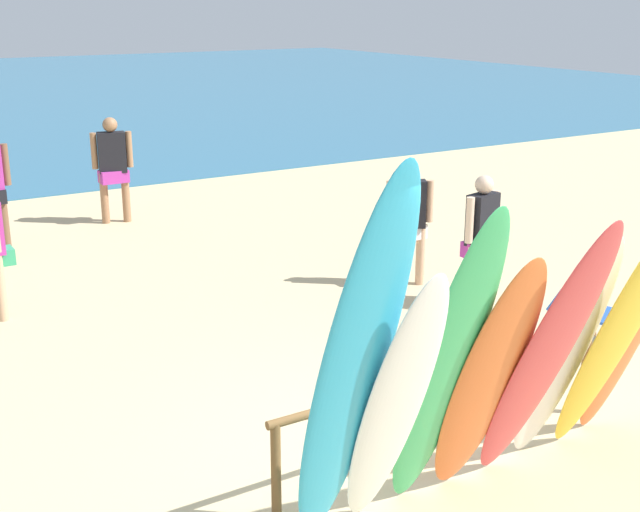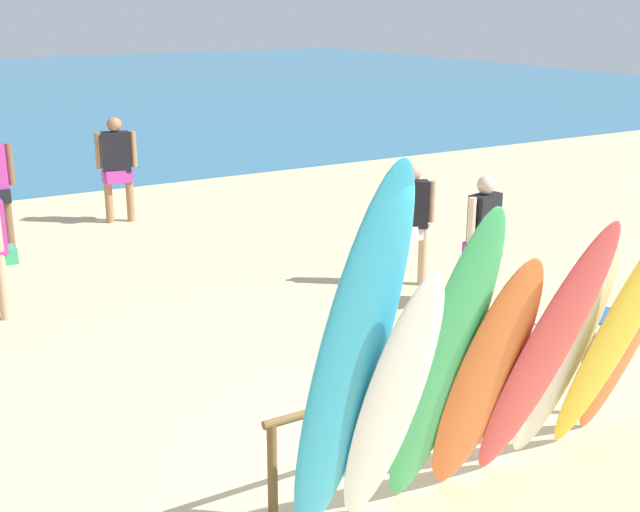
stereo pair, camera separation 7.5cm
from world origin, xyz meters
name	(u,v)px [view 2 (the right image)]	position (x,y,z in m)	size (l,w,h in m)	color
ground	(32,166)	(0.00, 14.00, 0.00)	(60.00, 60.00, 0.00)	#D3BC8C
surfboard_rack	(448,390)	(0.00, 0.00, 0.59)	(3.11, 0.07, 0.76)	brown
surfboard_teal_0	(348,371)	(-1.33, -0.68, 1.34)	(0.54, 0.08, 2.79)	#289EC6
surfboard_white_1	(390,406)	(-0.98, -0.62, 0.99)	(0.47, 0.08, 2.10)	white
surfboard_green_2	(442,369)	(-0.60, -0.64, 1.17)	(0.48, 0.06, 2.47)	#38B266
surfboard_orange_3	(484,381)	(-0.21, -0.62, 0.98)	(0.55, 0.08, 2.07)	orange
surfboard_red_4	(543,358)	(0.22, -0.71, 1.08)	(0.55, 0.07, 2.33)	#D13D42
surfboard_white_5	(564,352)	(0.63, -0.53, 0.97)	(0.57, 0.06, 2.03)	white
surfboard_yellow_6	(620,328)	(0.98, -0.71, 1.15)	(0.49, 0.08, 2.45)	yellow
beachgoer_photographing	(484,232)	(2.52, 2.49, 0.89)	(0.57, 0.29, 1.55)	beige
beachgoer_midbeach	(117,162)	(0.16, 8.43, 0.97)	(0.62, 0.31, 1.68)	#9E704C
beachgoer_near_rack	(412,216)	(2.29, 3.54, 0.88)	(0.52, 0.36, 1.54)	tan
beach_chair_red	(586,300)	(2.81, 1.19, 0.42)	(0.74, 0.87, 0.80)	#B7B7BC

